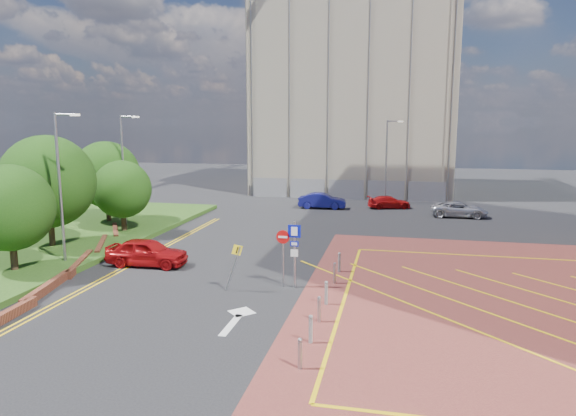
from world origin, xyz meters
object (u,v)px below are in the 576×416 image
(car_red_back, at_px, (389,202))
(car_red_left, at_px, (147,252))
(tree_c, at_px, (122,189))
(tree_d, at_px, (106,174))
(tree_a, at_px, (9,208))
(car_blue_back, at_px, (322,201))
(lamp_left_near, at_px, (61,181))
(lamp_left_far, at_px, (124,166))
(warning_sign, at_px, (235,262))
(sign_cluster, at_px, (290,247))
(tree_b, at_px, (48,182))
(lamp_back, at_px, (387,158))
(car_silver_back, at_px, (459,209))

(car_red_back, bearing_deg, car_red_left, 134.32)
(tree_c, height_order, tree_d, tree_d)
(tree_a, bearing_deg, car_blue_back, 62.42)
(tree_d, bearing_deg, lamp_left_near, -69.65)
(tree_a, distance_m, lamp_left_far, 12.06)
(lamp_left_near, relative_size, warning_sign, 3.57)
(tree_a, height_order, car_red_back, tree_a)
(sign_cluster, distance_m, warning_sign, 2.69)
(car_red_back, bearing_deg, tree_b, 119.31)
(tree_d, distance_m, warning_sign, 19.67)
(tree_d, height_order, sign_cluster, tree_d)
(tree_d, bearing_deg, tree_c, -45.00)
(car_red_left, relative_size, car_red_back, 1.14)
(sign_cluster, bearing_deg, lamp_back, 82.03)
(tree_c, height_order, sign_cluster, tree_c)
(car_blue_back, bearing_deg, tree_a, 150.04)
(car_blue_back, bearing_deg, lamp_back, -55.94)
(car_blue_back, bearing_deg, warning_sign, 176.33)
(lamp_left_near, relative_size, lamp_back, 1.00)
(sign_cluster, bearing_deg, car_red_back, 80.28)
(car_blue_back, xyz_separation_m, car_red_back, (5.99, 1.38, -0.14))
(tree_b, distance_m, car_blue_back, 23.72)
(warning_sign, bearing_deg, lamp_left_near, 168.22)
(tree_a, height_order, car_silver_back, tree_a)
(warning_sign, height_order, car_blue_back, warning_sign)
(tree_b, relative_size, lamp_left_near, 0.84)
(sign_cluster, bearing_deg, warning_sign, -154.36)
(lamp_back, height_order, car_silver_back, lamp_back)
(tree_b, distance_m, lamp_left_near, 4.32)
(tree_a, relative_size, car_silver_back, 1.18)
(tree_b, bearing_deg, lamp_back, 49.59)
(tree_d, distance_m, car_blue_back, 18.75)
(lamp_back, xyz_separation_m, warning_sign, (-6.16, -28.16, -2.93))
(tree_a, relative_size, tree_d, 0.89)
(tree_b, relative_size, car_red_back, 1.74)
(tree_a, xyz_separation_m, car_silver_back, (24.21, 21.98, -2.87))
(lamp_left_far, relative_size, car_blue_back, 1.87)
(sign_cluster, relative_size, car_red_back, 0.83)
(lamp_left_far, bearing_deg, lamp_back, 40.86)
(tree_d, distance_m, lamp_back, 25.47)
(warning_sign, distance_m, car_red_back, 26.23)
(tree_b, xyz_separation_m, tree_d, (-1.00, 8.00, -0.37))
(lamp_left_near, height_order, car_red_back, lamp_left_near)
(lamp_back, height_order, sign_cluster, lamp_back)
(tree_a, height_order, lamp_left_far, lamp_left_far)
(tree_a, height_order, tree_d, tree_d)
(tree_b, height_order, tree_c, tree_b)
(tree_d, bearing_deg, car_red_back, 30.27)
(lamp_left_far, height_order, sign_cluster, lamp_left_far)
(tree_b, relative_size, car_blue_back, 1.57)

